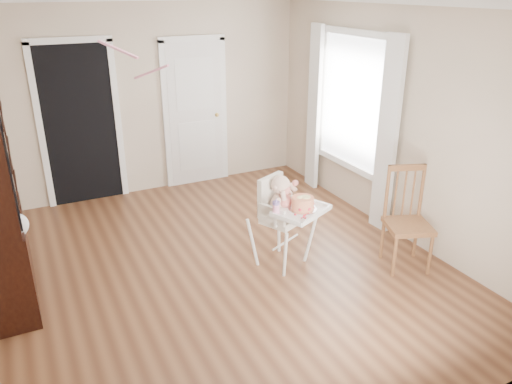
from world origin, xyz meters
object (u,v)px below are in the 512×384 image
high_chair (283,212)px  dining_chair (407,222)px  cake (303,203)px  sippy_cup (276,208)px

high_chair → dining_chair: dining_chair is taller
cake → dining_chair: (1.02, -0.41, -0.25)m
cake → dining_chair: bearing=-21.9°
sippy_cup → high_chair: bearing=44.0°
cake → sippy_cup: sippy_cup is taller
cake → sippy_cup: bearing=177.5°
dining_chair → cake: bearing=178.8°
high_chair → cake: 0.26m
dining_chair → high_chair: bearing=173.4°
cake → sippy_cup: size_ratio=1.67×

